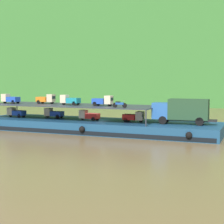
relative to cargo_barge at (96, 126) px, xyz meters
name	(u,v)px	position (x,y,z in m)	size (l,w,h in m)	color
ground_plane	(97,131)	(0.00, 0.02, -0.75)	(400.00, 400.00, 0.00)	brown
hillside_far_bank	(186,18)	(0.00, 63.26, 23.89)	(114.05, 33.29, 43.75)	#387533
cargo_barge	(96,126)	(0.00, 0.00, 0.00)	(33.04, 9.01, 1.50)	navy
covered_lorry	(182,110)	(11.53, 0.17, 2.45)	(7.92, 2.55, 3.10)	#285BA3
cargo_rack	(71,105)	(-3.80, 0.02, 2.69)	(23.84, 7.61, 2.00)	#2D333D
mini_truck_lower_stern	(16,112)	(-12.76, -0.42, 1.44)	(2.77, 1.24, 1.38)	#1E47B7
mini_truck_lower_aft	(54,113)	(-6.97, 0.53, 1.44)	(2.74, 1.20, 1.38)	#1E47B7
mini_truck_lower_mid	(89,115)	(-0.87, -0.53, 1.44)	(2.79, 1.29, 1.38)	red
mini_truck_lower_fore	(134,117)	(5.30, 0.05, 1.44)	(2.79, 1.28, 1.38)	red
mini_truck_upper_stern	(10,99)	(-13.48, -0.76, 3.44)	(2.79, 1.29, 1.38)	#1E47B7
mini_truck_upper_mid	(46,99)	(-8.32, 0.76, 3.44)	(2.76, 1.23, 1.38)	orange
mini_truck_upper_fore	(70,100)	(-3.85, -0.34, 3.44)	(2.79, 1.29, 1.38)	teal
mini_truck_upper_bow	(103,101)	(1.11, -0.33, 3.44)	(2.78, 1.27, 1.38)	#1E47B7
motorcycle_upper_port	(120,104)	(4.19, -2.26, 3.18)	(1.90, 0.55, 0.87)	black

